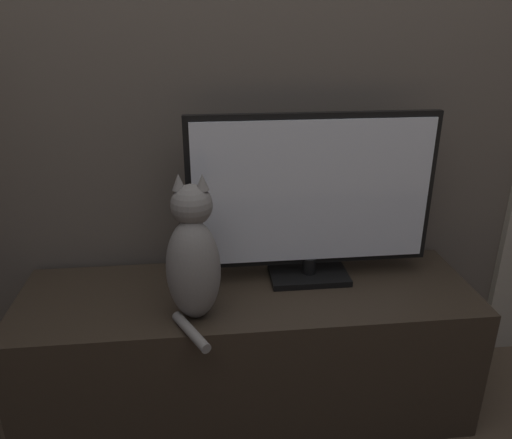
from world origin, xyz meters
TOP-DOWN VIEW (x-y plane):
  - wall_back at (0.00, 1.22)m, footprint 4.80×0.05m
  - tv_stand at (0.00, 0.96)m, footprint 1.43×0.44m
  - tv at (0.21, 1.03)m, footprint 0.77×0.15m
  - cat at (-0.16, 0.85)m, footprint 0.17×0.28m

SIDE VIEW (x-z plane):
  - tv_stand at x=0.00m, z-range 0.00..0.46m
  - cat at x=-0.16m, z-range 0.43..0.85m
  - tv at x=0.21m, z-range 0.47..1.01m
  - wall_back at x=0.00m, z-range 0.00..2.60m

